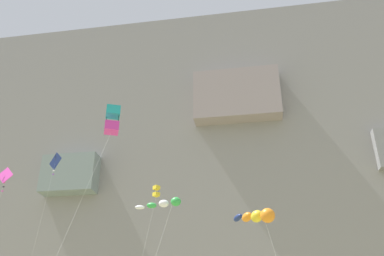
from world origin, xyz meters
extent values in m
cube|color=gray|center=(0.00, 71.98, 31.42)|extent=(180.00, 28.62, 62.84)
cube|color=gray|center=(-29.95, 56.86, 28.64)|extent=(9.82, 4.61, 6.82)
cube|color=gray|center=(0.00, 56.25, 41.94)|extent=(15.39, 3.43, 9.79)
cube|color=navy|center=(-20.90, 33.80, 21.58)|extent=(1.93, 0.87, 2.07)
cylinder|color=black|center=(-20.90, 33.80, 21.58)|extent=(0.11, 0.35, 1.70)
cube|color=navy|center=(-20.86, 33.80, 20.80)|extent=(0.25, 0.08, 0.12)
cube|color=white|center=(-20.94, 33.80, 20.37)|extent=(0.25, 0.04, 0.12)
cube|color=purple|center=(-20.93, 33.80, 19.94)|extent=(0.25, 0.03, 0.12)
cylinder|color=silver|center=(-21.57, 33.27, 10.72)|extent=(1.36, 1.08, 21.20)
cube|color=yellow|center=(-9.29, 36.88, 18.68)|extent=(0.89, 0.89, 0.45)
cube|color=yellow|center=(-9.29, 36.88, 17.86)|extent=(0.89, 0.89, 0.45)
cylinder|color=black|center=(-9.00, 36.88, 18.27)|extent=(0.02, 0.02, 1.20)
cylinder|color=black|center=(-9.57, 36.88, 18.27)|extent=(0.02, 0.02, 1.20)
cube|color=teal|center=(-8.70, 19.39, 19.25)|extent=(1.45, 1.45, 0.78)
cube|color=#CC3399|center=(-8.70, 19.39, 17.82)|extent=(1.45, 1.45, 0.78)
cylinder|color=black|center=(-8.20, 19.39, 18.54)|extent=(0.04, 0.04, 2.10)
cylinder|color=black|center=(-9.20, 19.39, 18.54)|extent=(0.04, 0.04, 2.10)
cylinder|color=silver|center=(-9.96, 16.50, 8.78)|extent=(2.52, 5.81, 17.32)
ellipsoid|color=orange|center=(2.91, 18.22, 9.97)|extent=(1.43, 1.48, 1.12)
ellipsoid|color=yellow|center=(2.22, 19.18, 10.19)|extent=(1.27, 1.35, 0.95)
ellipsoid|color=orange|center=(1.53, 20.15, 10.42)|extent=(1.11, 1.23, 0.78)
ellipsoid|color=navy|center=(0.84, 21.12, 10.65)|extent=(0.95, 1.10, 0.61)
ellipsoid|color=green|center=(-2.93, 17.13, 10.84)|extent=(0.78, 0.65, 0.65)
ellipsoid|color=white|center=(-3.75, 17.20, 10.78)|extent=(0.76, 0.54, 0.54)
ellipsoid|color=green|center=(-4.58, 17.27, 10.71)|extent=(0.74, 0.43, 0.43)
ellipsoid|color=white|center=(-5.40, 17.34, 10.64)|extent=(0.72, 0.32, 0.32)
cube|color=#CC3399|center=(-22.02, 26.57, 17.24)|extent=(2.04, 0.75, 1.98)
cylinder|color=black|center=(-22.02, 26.57, 17.24)|extent=(0.10, 0.76, 1.57)
cube|color=pink|center=(-22.00, 26.57, 16.47)|extent=(0.25, 0.07, 0.12)
cube|color=black|center=(-21.98, 26.57, 16.04)|extent=(0.25, 0.05, 0.12)
cube|color=#CC3399|center=(-22.00, 26.57, 15.61)|extent=(0.25, 0.05, 0.12)
camera|label=1|loc=(2.33, -8.83, 2.90)|focal=39.11mm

